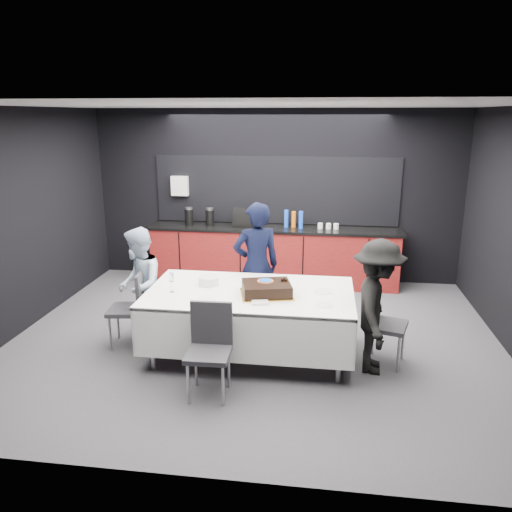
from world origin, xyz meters
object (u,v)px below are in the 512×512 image
at_px(champagne_flute, 171,278).
at_px(person_left, 139,285).
at_px(chair_left, 133,303).
at_px(chair_near, 210,343).
at_px(party_table, 250,302).
at_px(chair_right, 380,317).
at_px(person_right, 377,307).
at_px(person_center, 256,266).
at_px(cake_assembly, 267,289).
at_px(plate_stack, 209,281).

height_order(champagne_flute, person_left, person_left).
relative_size(chair_left, chair_near, 1.00).
relative_size(champagne_flute, person_left, 0.16).
bearing_deg(party_table, chair_right, 0.74).
bearing_deg(person_right, person_center, 60.28).
height_order(champagne_flute, chair_right, champagne_flute).
height_order(chair_left, person_left, person_left).
relative_size(person_center, person_left, 1.18).
height_order(cake_assembly, chair_right, cake_assembly).
bearing_deg(person_center, cake_assembly, 82.35).
height_order(cake_assembly, chair_left, cake_assembly).
bearing_deg(plate_stack, person_center, 53.70).
bearing_deg(chair_left, champagne_flute, -20.38).
height_order(cake_assembly, plate_stack, cake_assembly).
xyz_separation_m(chair_right, person_center, (-1.49, 0.78, 0.29)).
bearing_deg(chair_right, plate_stack, 176.12).
height_order(plate_stack, chair_right, chair_right).
bearing_deg(plate_stack, chair_right, -3.88).
bearing_deg(chair_right, chair_left, 179.20).
distance_m(chair_left, person_left, 0.24).
bearing_deg(person_right, chair_left, 89.88).
bearing_deg(chair_right, cake_assembly, -174.76).
xyz_separation_m(party_table, person_right, (1.39, -0.18, 0.09)).
bearing_deg(person_center, person_right, 123.15).
relative_size(chair_left, person_left, 0.66).
bearing_deg(party_table, chair_left, 177.63).
bearing_deg(person_left, chair_right, 72.01).
bearing_deg(champagne_flute, cake_assembly, 2.74).
bearing_deg(chair_near, chair_left, 141.20).
bearing_deg(chair_right, person_center, 152.37).
distance_m(chair_near, person_left, 1.56).
bearing_deg(person_center, person_left, 0.79).
xyz_separation_m(party_table, person_left, (-1.39, 0.22, 0.06)).
relative_size(cake_assembly, person_center, 0.39).
relative_size(plate_stack, person_right, 0.16).
distance_m(party_table, chair_right, 1.46).
bearing_deg(cake_assembly, person_center, 104.70).
distance_m(party_table, champagne_flute, 0.93).
bearing_deg(person_center, party_table, 70.22).
height_order(cake_assembly, champagne_flute, champagne_flute).
distance_m(chair_right, chair_near, 1.94).
bearing_deg(person_right, chair_near, 117.01).
xyz_separation_m(cake_assembly, person_center, (-0.23, 0.89, -0.02)).
bearing_deg(plate_stack, person_left, 175.60).
bearing_deg(champagne_flute, party_table, 9.64).
bearing_deg(chair_right, person_right, -107.41).
bearing_deg(party_table, person_right, -7.45).
distance_m(cake_assembly, person_center, 0.92).
bearing_deg(person_left, chair_near, 31.93).
bearing_deg(chair_right, champagne_flute, -175.91).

